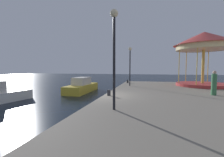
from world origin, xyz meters
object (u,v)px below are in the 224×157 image
at_px(lamp_post_mid_promenade, 130,59).
at_px(lamp_post_near_edge, 114,42).
at_px(bollard_south, 109,93).
at_px(person_far_corner, 214,84).
at_px(carousel, 204,46).
at_px(motorboat_yellow, 82,87).
at_px(bollard_north, 128,81).

bearing_deg(lamp_post_mid_promenade, lamp_post_near_edge, -87.73).
distance_m(bollard_south, person_far_corner, 7.41).
height_order(carousel, lamp_post_near_edge, carousel).
height_order(motorboat_yellow, lamp_post_mid_promenade, lamp_post_mid_promenade).
distance_m(motorboat_yellow, carousel, 13.86).
xyz_separation_m(carousel, bollard_south, (-8.32, -7.82, -4.07)).
xyz_separation_m(motorboat_yellow, person_far_corner, (11.78, -3.86, 0.99)).
height_order(lamp_post_mid_promenade, bollard_south, lamp_post_mid_promenade).
xyz_separation_m(carousel, lamp_post_mid_promenade, (-7.58, -1.61, -1.42)).
bearing_deg(motorboat_yellow, bollard_north, 36.95).
height_order(bollard_north, bollard_south, same).
xyz_separation_m(motorboat_yellow, carousel, (12.96, 2.10, 4.45)).
distance_m(lamp_post_mid_promenade, bollard_north, 4.11).
bearing_deg(bollard_north, lamp_post_near_edge, -85.42).
height_order(lamp_post_near_edge, person_far_corner, lamp_post_near_edge).
distance_m(motorboat_yellow, lamp_post_near_edge, 11.26).
relative_size(lamp_post_mid_promenade, bollard_south, 10.39).
bearing_deg(lamp_post_mid_promenade, bollard_south, -96.77).
relative_size(motorboat_yellow, carousel, 0.92).
bearing_deg(lamp_post_near_edge, bollard_north, 94.58).
distance_m(lamp_post_mid_promenade, person_far_corner, 8.01).
height_order(motorboat_yellow, lamp_post_near_edge, lamp_post_near_edge).
height_order(bollard_south, person_far_corner, person_far_corner).
distance_m(lamp_post_near_edge, bollard_north, 13.04).
relative_size(bollard_north, person_far_corner, 0.23).
bearing_deg(carousel, motorboat_yellow, -170.81).
bearing_deg(motorboat_yellow, lamp_post_mid_promenade, 5.21).
distance_m(motorboat_yellow, bollard_north, 5.95).
height_order(lamp_post_near_edge, bollard_south, lamp_post_near_edge).
bearing_deg(carousel, bollard_south, -136.77).
distance_m(bollard_north, bollard_south, 9.29).
xyz_separation_m(lamp_post_mid_promenade, bollard_south, (-0.74, -6.22, -2.65)).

